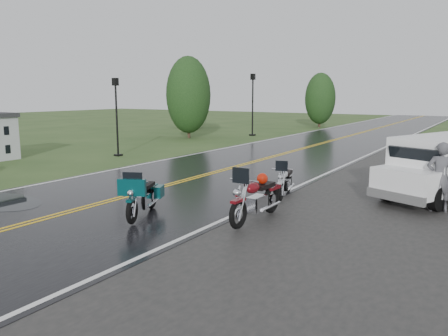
% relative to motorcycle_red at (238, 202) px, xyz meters
% --- Properties ---
extents(ground, '(120.00, 120.00, 0.00)m').
position_rel_motorcycle_red_xyz_m(ground, '(-4.51, 0.12, -0.69)').
color(ground, '#2D471E').
rests_on(ground, ground).
extents(road, '(8.00, 100.00, 0.04)m').
position_rel_motorcycle_red_xyz_m(road, '(-4.51, 10.12, -0.67)').
color(road, black).
rests_on(road, ground).
extents(motorcycle_red, '(0.84, 2.32, 1.37)m').
position_rel_motorcycle_red_xyz_m(motorcycle_red, '(0.00, 0.00, 0.00)').
color(motorcycle_red, '#5F0A11').
rests_on(motorcycle_red, ground).
extents(motorcycle_teal, '(1.54, 2.21, 1.23)m').
position_rel_motorcycle_red_xyz_m(motorcycle_teal, '(-2.29, -1.00, -0.07)').
color(motorcycle_teal, '#053B3D').
rests_on(motorcycle_teal, ground).
extents(motorcycle_silver, '(1.16, 2.04, 1.14)m').
position_rel_motorcycle_red_xyz_m(motorcycle_silver, '(-0.31, 2.90, -0.12)').
color(motorcycle_silver, '#B6B9BF').
rests_on(motorcycle_silver, ground).
extents(van_white, '(3.46, 5.16, 1.90)m').
position_rel_motorcycle_red_xyz_m(van_white, '(2.22, 4.73, 0.26)').
color(van_white, white).
rests_on(van_white, ground).
extents(person_at_van, '(0.77, 0.62, 1.83)m').
position_rel_motorcycle_red_xyz_m(person_at_van, '(3.60, 4.21, 0.23)').
color(person_at_van, '#4A4A4F').
rests_on(person_at_van, ground).
extents(lamp_post_near_left, '(0.33, 0.33, 3.90)m').
position_rel_motorcycle_red_xyz_m(lamp_post_near_left, '(-11.32, 7.34, 1.26)').
color(lamp_post_near_left, black).
rests_on(lamp_post_near_left, ground).
extents(lamp_post_far_left, '(0.39, 0.39, 4.60)m').
position_rel_motorcycle_red_xyz_m(lamp_post_far_left, '(-10.84, 20.52, 1.62)').
color(lamp_post_far_left, black).
rests_on(lamp_post_far_left, ground).
extents(tree_left_mid, '(3.11, 3.11, 4.86)m').
position_rel_motorcycle_red_xyz_m(tree_left_mid, '(-13.82, 16.60, 1.75)').
color(tree_left_mid, '#1E3D19').
rests_on(tree_left_mid, ground).
extents(tree_left_far, '(2.80, 2.80, 4.31)m').
position_rel_motorcycle_red_xyz_m(tree_left_far, '(-9.58, 31.32, 1.47)').
color(tree_left_far, '#1E3D19').
rests_on(tree_left_far, ground).
extents(pine_left_far, '(2.67, 2.67, 5.56)m').
position_rel_motorcycle_red_xyz_m(pine_left_far, '(-19.49, 24.12, 2.09)').
color(pine_left_far, '#1E3D19').
rests_on(pine_left_far, ground).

